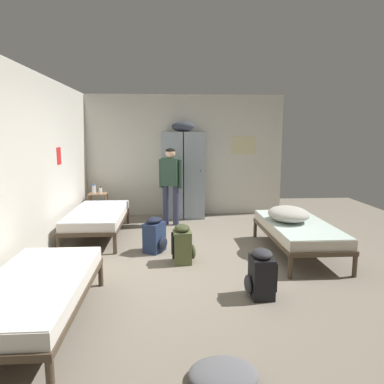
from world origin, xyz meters
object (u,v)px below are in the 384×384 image
water_bottle (94,189)px  backpack_navy (155,235)px  locker_bank (183,173)px  bed_left_front (35,290)px  bed_left_rear (98,216)px  clothes_pile_grey (223,374)px  bed_right (298,229)px  backpack_olive (183,245)px  lotion_bottle (101,190)px  shelf_unit (98,204)px  bedding_heap (288,214)px  backpack_black (261,274)px  person_traveler (171,179)px

water_bottle → backpack_navy: bearing=-58.2°
locker_bank → bed_left_front: 4.74m
bed_left_rear → water_bottle: water_bottle is taller
bed_left_front → clothes_pile_grey: (1.64, -0.83, -0.33)m
bed_right → water_bottle: size_ratio=9.62×
locker_bank → backpack_olive: 2.88m
bed_right → lotion_bottle: bearing=144.9°
shelf_unit → bed_left_front: (0.25, -4.30, 0.04)m
bedding_heap → backpack_navy: bearing=176.0°
backpack_black → backpack_olive: 1.40m
bedding_heap → clothes_pile_grey: bedding_heap is taller
backpack_black → clothes_pile_grey: (-0.62, -1.35, -0.21)m
water_bottle → backpack_black: (2.59, -3.80, -0.40)m
bed_left_front → bed_left_rear: (0.00, 2.99, 0.00)m
backpack_navy → clothes_pile_grey: 3.04m
bed_left_front → water_bottle: 4.34m
backpack_navy → shelf_unit: bearing=120.5°
backpack_navy → water_bottle: bearing=121.8°
bedding_heap → backpack_olive: size_ratio=1.30×
bed_left_rear → backpack_black: bearing=-47.5°
bed_left_front → bedding_heap: (3.06, 1.99, 0.22)m
bed_left_rear → lotion_bottle: (-0.18, 1.28, 0.26)m
shelf_unit → backpack_navy: 2.52m
water_bottle → backpack_black: size_ratio=0.36×
locker_bank → backpack_black: (0.71, -3.92, -0.71)m
shelf_unit → bed_right: (3.43, -2.40, 0.04)m
bed_left_rear → bed_right: bearing=-18.8°
bed_right → backpack_navy: bearing=173.8°
bed_right → backpack_black: bearing=-123.7°
water_bottle → backpack_black: bearing=-55.7°
water_bottle → backpack_navy: 2.60m
lotion_bottle → water_bottle: bearing=158.2°
backpack_navy → backpack_olive: bearing=-49.5°
water_bottle → clothes_pile_grey: 5.55m
locker_bank → bed_left_rear: size_ratio=1.09×
clothes_pile_grey → bedding_heap: bearing=63.3°
person_traveler → clothes_pile_grey: size_ratio=2.93×
bedding_heap → backpack_black: size_ratio=1.30×
shelf_unit → bed_left_rear: 1.34m
locker_bank → bed_left_rear: locker_bank is taller
locker_bank → water_bottle: (-1.88, -0.12, -0.31)m
bedding_heap → water_bottle: size_ratio=3.62×
locker_bank → bedding_heap: locker_bank is taller
shelf_unit → backpack_olive: size_ratio=1.04×
backpack_olive → bed_right: bearing=8.2°
clothes_pile_grey → person_traveler: bearing=94.4°
bed_right → clothes_pile_grey: bearing=-119.5°
bed_left_front → backpack_olive: size_ratio=3.45×
locker_bank → shelf_unit: 1.91m
locker_bank → lotion_bottle: bearing=-174.2°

